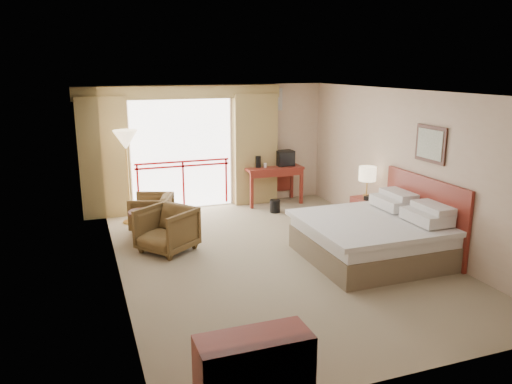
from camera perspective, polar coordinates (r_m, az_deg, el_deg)
name	(u,v)px	position (r m, az deg, el deg)	size (l,w,h in m)	color
floor	(275,257)	(8.38, 2.19, -7.42)	(7.00, 7.00, 0.00)	#83765B
ceiling	(277,92)	(7.80, 2.38, 11.36)	(7.00, 7.00, 0.00)	white
wall_back	(217,146)	(11.24, -4.47, 5.28)	(5.00, 5.00, 0.00)	#CAAC90
wall_front	(413,252)	(5.05, 17.53, -6.59)	(5.00, 5.00, 0.00)	#CAAC90
wall_left	(114,191)	(7.43, -15.87, 0.15)	(7.00, 7.00, 0.00)	#CAAC90
wall_right	(407,167)	(9.20, 16.88, 2.72)	(7.00, 7.00, 0.00)	#CAAC90
balcony_door	(182,155)	(11.07, -8.43, 4.23)	(2.40, 2.40, 0.00)	white
balcony_railing	(183,172)	(11.12, -8.34, 2.25)	(2.09, 0.03, 1.02)	#AD0E13
curtain_left	(104,158)	(10.73, -16.97, 3.73)	(1.00, 0.26, 2.50)	olive
curtain_right	(255,149)	(11.37, -0.12, 4.91)	(1.00, 0.26, 2.50)	olive
valance	(181,92)	(10.82, -8.59, 11.21)	(4.40, 0.22, 0.28)	olive
hvac_vent	(272,99)	(11.52, 1.82, 10.53)	(0.50, 0.04, 0.50)	silver
bed	(374,237)	(8.41, 13.31, -4.97)	(2.13, 2.06, 0.97)	brown
headboard	(424,215)	(8.88, 18.63, -2.48)	(0.06, 2.10, 1.30)	maroon
framed_art	(431,144)	(8.64, 19.32, 5.18)	(0.04, 0.72, 0.60)	black
nightstand	(367,214)	(9.85, 12.53, -2.47)	(0.45, 0.53, 0.64)	maroon
table_lamp	(367,174)	(9.70, 12.62, 1.98)	(0.33, 0.33, 0.58)	tan
phone	(370,198)	(9.60, 12.87, -0.68)	(0.18, 0.14, 0.08)	black
desk	(272,174)	(11.50, 1.80, 2.06)	(1.32, 0.64, 0.86)	maroon
tv	(285,158)	(11.48, 3.32, 3.88)	(0.39, 0.31, 0.35)	black
coffee_maker	(258,162)	(11.26, 0.26, 3.46)	(0.12, 0.12, 0.26)	black
cup	(265,165)	(11.28, 1.06, 3.06)	(0.07, 0.07, 0.10)	white
wastebasket	(275,206)	(10.81, 2.18, -1.62)	(0.22, 0.22, 0.28)	black
armchair_far	(152,229)	(9.93, -11.75, -4.21)	(0.74, 0.77, 0.70)	#48341A
armchair_near	(168,251)	(8.77, -10.05, -6.64)	(0.82, 0.85, 0.77)	#48341A
side_table	(143,221)	(9.16, -12.74, -3.25)	(0.53, 0.53, 0.57)	black
book	(143,211)	(9.11, -12.81, -2.14)	(0.15, 0.20, 0.02)	white
floor_lamp	(126,144)	(10.10, -14.66, 5.37)	(0.48, 0.48, 1.88)	tan
dresser	(254,371)	(4.88, -0.21, -19.80)	(1.06, 0.45, 0.71)	maroon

